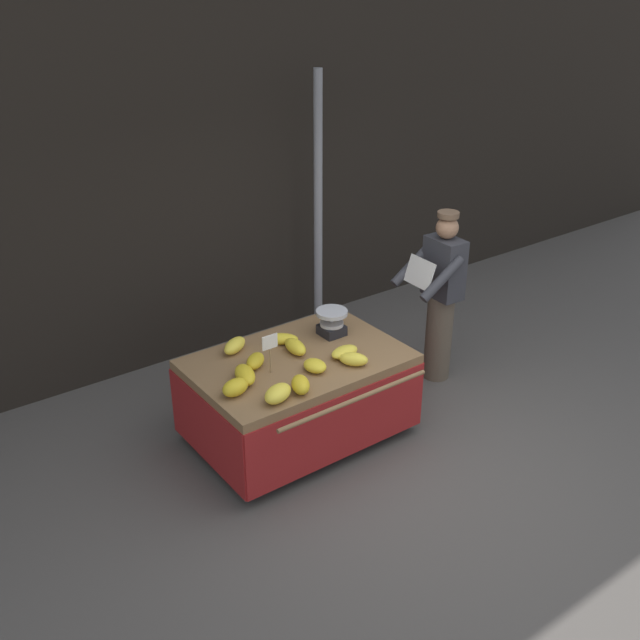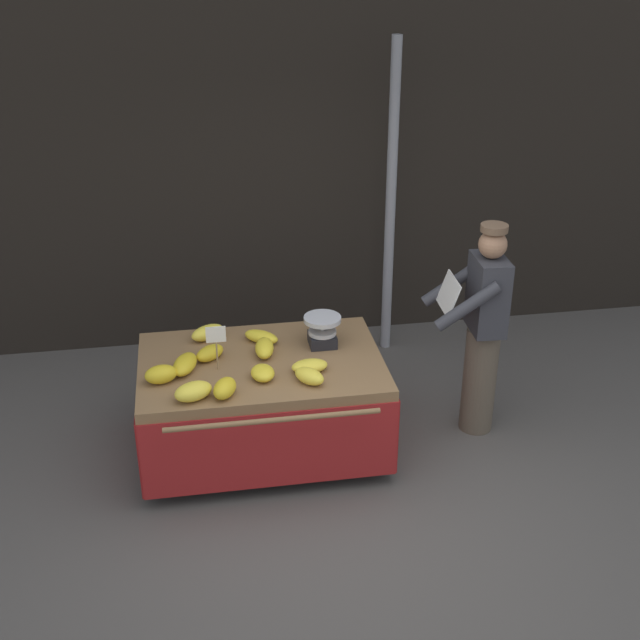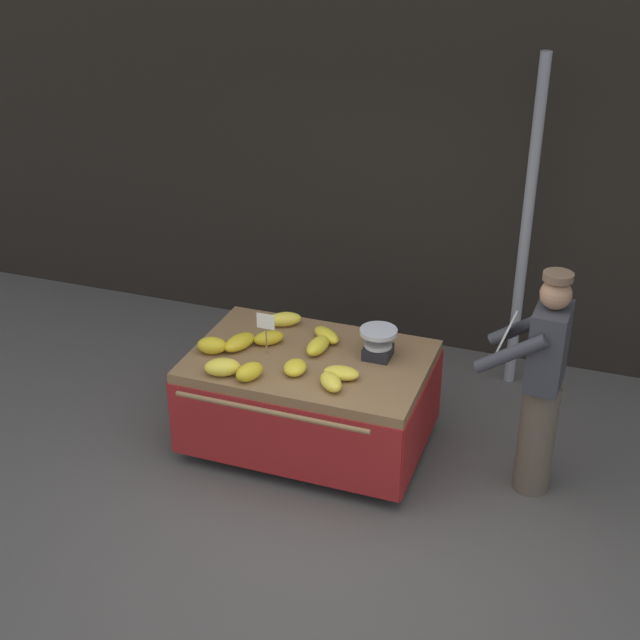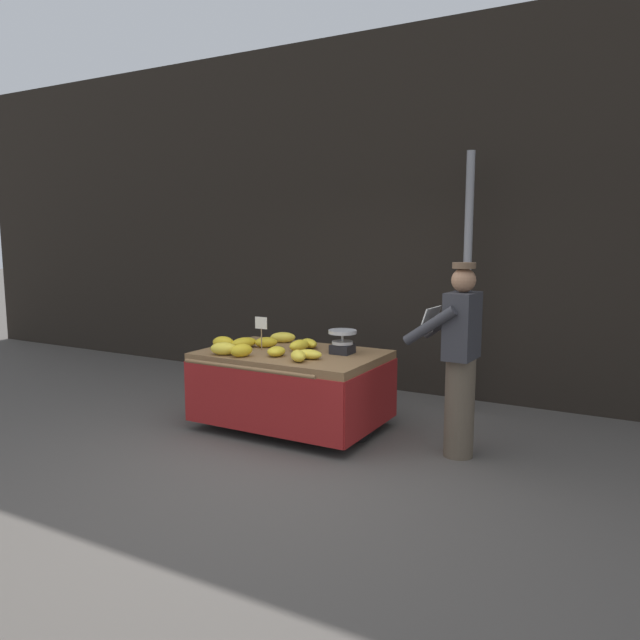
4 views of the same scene
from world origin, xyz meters
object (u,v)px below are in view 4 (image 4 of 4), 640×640
banana_bunch_0 (266,342)px  price_sign (261,326)px  banana_bunch_1 (298,356)px  banana_bunch_7 (299,345)px  banana_bunch_4 (224,349)px  banana_cart (292,372)px  banana_bunch_6 (309,343)px  vendor_person (459,359)px  banana_bunch_8 (276,351)px  street_pole (467,283)px  weighing_scale (342,342)px  banana_bunch_9 (244,343)px  banana_bunch_2 (223,342)px  banana_bunch_5 (309,354)px  banana_bunch_10 (241,350)px  banana_bunch_3 (283,337)px

banana_bunch_0 → price_sign: bearing=-73.1°
banana_bunch_1 → banana_bunch_7: 0.53m
banana_bunch_4 → banana_cart: bearing=42.5°
banana_bunch_4 → banana_bunch_6: banana_bunch_4 is taller
banana_bunch_6 → vendor_person: bearing=-8.4°
vendor_person → banana_bunch_8: bearing=-169.9°
street_pole → price_sign: bearing=-135.8°
weighing_scale → banana_bunch_9: size_ratio=0.94×
banana_bunch_2 → vendor_person: size_ratio=0.13×
banana_bunch_9 → banana_bunch_2: bearing=-141.1°
banana_bunch_1 → banana_bunch_6: (-0.26, 0.66, -0.01)m
banana_bunch_1 → banana_bunch_9: banana_bunch_9 is taller
banana_bunch_2 → banana_bunch_7: size_ratio=0.81×
banana_bunch_0 → banana_bunch_9: banana_bunch_9 is taller
banana_cart → banana_bunch_6: 0.38m
banana_bunch_5 → banana_bunch_10: (-0.61, -0.23, 0.02)m
banana_bunch_5 → banana_bunch_8: bearing=-172.5°
weighing_scale → street_pole: bearing=58.0°
street_pole → banana_bunch_0: (-1.69, -1.44, -0.58)m
weighing_scale → banana_bunch_8: size_ratio=1.34×
banana_bunch_1 → banana_bunch_5: bearing=80.4°
banana_bunch_4 → banana_bunch_6: (0.53, 0.74, -0.02)m
banana_bunch_7 → banana_bunch_8: 0.35m
banana_cart → banana_bunch_8: bearing=-92.9°
banana_bunch_10 → banana_bunch_1: bearing=7.9°
banana_bunch_5 → banana_bunch_6: (-0.29, 0.50, 0.00)m
banana_bunch_9 → banana_bunch_5: bearing=-10.3°
banana_bunch_2 → banana_bunch_9: (0.17, 0.13, -0.01)m
banana_bunch_2 → banana_bunch_10: (0.42, -0.26, -0.00)m
banana_bunch_8 → vendor_person: bearing=10.1°
banana_bunch_8 → banana_bunch_1: bearing=-19.2°
banana_bunch_5 → vendor_person: bearing=10.7°
street_pole → banana_cart: 2.18m
banana_bunch_3 → banana_bunch_4: bearing=-98.8°
street_pole → price_sign: 2.32m
banana_cart → banana_bunch_2: banana_bunch_2 is taller
banana_bunch_2 → banana_bunch_5: 1.04m
street_pole → banana_bunch_4: 2.74m
banana_bunch_5 → banana_bunch_6: banana_bunch_6 is taller
price_sign → banana_bunch_8: size_ratio=1.63×
weighing_scale → banana_bunch_7: size_ratio=1.01×
banana_bunch_10 → banana_bunch_3: bearing=95.1°
banana_cart → banana_bunch_5: bearing=-33.8°
banana_bunch_0 → banana_cart: bearing=-12.4°
banana_bunch_2 → banana_bunch_4: bearing=-51.0°
street_pole → banana_bunch_7: size_ratio=10.26×
banana_bunch_8 → vendor_person: size_ratio=0.12×
price_sign → weighing_scale: bearing=17.0°
weighing_scale → banana_bunch_9: (-1.03, -0.23, -0.06)m
banana_cart → banana_bunch_2: (-0.71, -0.19, 0.27)m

